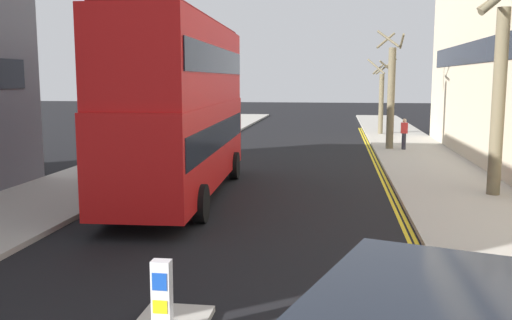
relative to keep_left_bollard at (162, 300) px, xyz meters
The scene contains 10 objects.
sidewalk_right 13.00m from the keep_left_bollard, 59.97° to the left, with size 4.00×80.00×0.14m, color #ADA89E.
sidewalk_left 13.00m from the keep_left_bollard, 120.03° to the left, with size 4.00×80.00×0.14m, color #ADA89E.
kerb_line_outer 10.26m from the keep_left_bollard, 64.55° to the left, with size 0.10×56.00×0.01m, color yellow.
kerb_line_inner 10.19m from the keep_left_bollard, 65.36° to the left, with size 0.10×56.00×0.01m, color yellow.
keep_left_bollard is the anchor object (origin of this frame).
double_decker_bus_away 10.62m from the keep_left_bollard, 103.73° to the left, with size 3.15×10.90×5.64m.
pedestrian_far 23.44m from the keep_left_bollard, 75.12° to the left, with size 0.34×0.22×1.62m.
street_tree_near 13.65m from the keep_left_bollard, 55.87° to the left, with size 1.45×1.50×6.78m.
street_tree_mid 23.70m from the keep_left_bollard, 77.00° to the left, with size 1.41×1.73×6.17m.
street_tree_far 31.83m from the keep_left_bollard, 80.09° to the left, with size 2.01×2.03×5.05m.
Camera 1 is at (2.47, -2.83, 3.81)m, focal length 39.56 mm.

